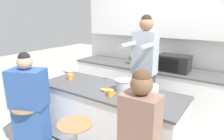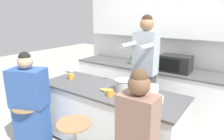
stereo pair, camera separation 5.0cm
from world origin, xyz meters
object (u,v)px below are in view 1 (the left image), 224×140
object	(u,v)px
kitchen_island	(109,118)
microwave	(174,63)
banana_bunch	(105,90)
fruit_bowl	(156,99)
coffee_cup_near	(70,77)
potted_plant	(133,58)
person_cooking	(144,76)
person_wrapped_blanket	(30,108)
bar_stool_leftmost	(30,127)
coffee_cup_far	(111,93)
cooking_pot	(124,85)

from	to	relation	value
kitchen_island	microwave	distance (m)	1.58
banana_bunch	microwave	size ratio (longest dim) A/B	0.24
kitchen_island	microwave	bearing A→B (deg)	72.35
fruit_bowl	coffee_cup_near	bearing A→B (deg)	178.26
coffee_cup_near	banana_bunch	world-z (taller)	coffee_cup_near
fruit_bowl	coffee_cup_near	xyz separation A→B (m)	(-1.43, 0.04, 0.01)
microwave	fruit_bowl	bearing A→B (deg)	-80.24
banana_bunch	fruit_bowl	bearing A→B (deg)	6.41
fruit_bowl	kitchen_island	bearing A→B (deg)	177.74
coffee_cup_near	potted_plant	world-z (taller)	potted_plant
person_cooking	person_wrapped_blanket	bearing A→B (deg)	-127.39
person_cooking	potted_plant	xyz separation A→B (m)	(-0.62, 0.79, 0.07)
banana_bunch	potted_plant	world-z (taller)	potted_plant
bar_stool_leftmost	coffee_cup_far	world-z (taller)	coffee_cup_far
fruit_bowl	banana_bunch	distance (m)	0.69
person_wrapped_blanket	microwave	world-z (taller)	person_wrapped_blanket
microwave	banana_bunch	bearing A→B (deg)	-106.31
person_wrapped_blanket	cooking_pot	world-z (taller)	person_wrapped_blanket
person_wrapped_blanket	coffee_cup_far	world-z (taller)	person_wrapped_blanket
fruit_bowl	coffee_cup_near	size ratio (longest dim) A/B	1.51
person_wrapped_blanket	cooking_pot	xyz separation A→B (m)	(1.01, 0.75, 0.30)
person_wrapped_blanket	coffee_cup_far	xyz separation A→B (m)	(0.97, 0.49, 0.27)
person_cooking	person_wrapped_blanket	xyz separation A→B (m)	(-1.02, -1.34, -0.28)
fruit_bowl	coffee_cup_near	world-z (taller)	coffee_cup_near
coffee_cup_far	microwave	bearing A→B (deg)	79.90
coffee_cup_near	banana_bunch	distance (m)	0.76
person_cooking	coffee_cup_near	size ratio (longest dim) A/B	15.70
kitchen_island	fruit_bowl	world-z (taller)	fruit_bowl
banana_bunch	potted_plant	bearing A→B (deg)	105.17
person_wrapped_blanket	coffee_cup_far	size ratio (longest dim) A/B	12.27
kitchen_island	person_cooking	xyz separation A→B (m)	(0.21, 0.66, 0.50)
person_cooking	fruit_bowl	distance (m)	0.84
fruit_bowl	coffee_cup_far	size ratio (longest dim) A/B	1.56
person_cooking	bar_stool_leftmost	bearing A→B (deg)	-127.02
kitchen_island	person_wrapped_blanket	xyz separation A→B (m)	(-0.81, -0.68, 0.22)
coffee_cup_near	kitchen_island	bearing A→B (deg)	-1.26
bar_stool_leftmost	microwave	bearing A→B (deg)	59.05
cooking_pot	coffee_cup_near	distance (m)	0.94
bar_stool_leftmost	person_wrapped_blanket	distance (m)	0.28
person_wrapped_blanket	microwave	size ratio (longest dim) A/B	2.65
person_cooking	fruit_bowl	size ratio (longest dim) A/B	10.37
potted_plant	coffee_cup_near	bearing A→B (deg)	-102.99
cooking_pot	kitchen_island	bearing A→B (deg)	-160.64
kitchen_island	microwave	xyz separation A→B (m)	(0.44, 1.39, 0.59)
fruit_bowl	microwave	world-z (taller)	microwave
person_wrapped_blanket	bar_stool_leftmost	bearing A→B (deg)	-131.39
coffee_cup_near	microwave	distance (m)	1.82
fruit_bowl	coffee_cup_far	bearing A→B (deg)	-162.52
person_wrapped_blanket	potted_plant	distance (m)	2.19
cooking_pot	microwave	xyz separation A→B (m)	(0.25, 1.32, 0.07)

